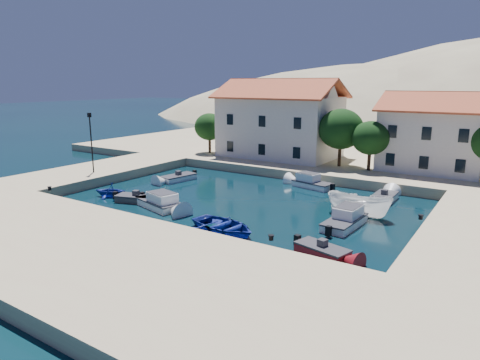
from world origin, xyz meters
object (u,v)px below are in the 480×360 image
at_px(rowboat_south, 223,231).
at_px(boat_east, 358,216).
at_px(lamppost, 91,137).
at_px(building_left, 280,117).
at_px(building_mid, 434,131).
at_px(cabin_cruiser_south, 158,202).
at_px(cabin_cruiser_east, 345,220).

bearing_deg(rowboat_south, boat_east, -28.83).
bearing_deg(lamppost, building_left, 60.10).
bearing_deg(rowboat_south, building_left, 29.02).
bearing_deg(boat_east, building_left, 47.83).
bearing_deg(building_mid, boat_east, -96.96).
relative_size(building_mid, rowboat_south, 2.01).
bearing_deg(rowboat_south, building_mid, -9.62).
height_order(cabin_cruiser_south, boat_east, cabin_cruiser_south).
bearing_deg(cabin_cruiser_east, building_mid, -2.79).
xyz_separation_m(rowboat_south, boat_east, (6.83, 8.71, 0.00)).
relative_size(building_mid, lamppost, 1.69).
relative_size(building_left, boat_east, 2.79).
xyz_separation_m(cabin_cruiser_south, cabin_cruiser_east, (14.79, 3.79, 0.00)).
distance_m(building_left, boat_east, 23.63).
height_order(lamppost, rowboat_south, lamppost).
bearing_deg(lamppost, cabin_cruiser_east, 0.88).
relative_size(lamppost, boat_east, 1.18).
bearing_deg(building_mid, building_left, -176.82).
distance_m(lamppost, cabin_cruiser_south, 13.68).
distance_m(cabin_cruiser_south, boat_east, 16.35).
relative_size(cabin_cruiser_east, boat_east, 0.89).
distance_m(building_left, lamppost, 23.10).
bearing_deg(lamppost, cabin_cruiser_south, -15.03).
bearing_deg(lamppost, building_mid, 35.45).
height_order(building_left, cabin_cruiser_south, building_left).
distance_m(lamppost, rowboat_south, 21.71).
bearing_deg(lamppost, boat_east, 7.34).
bearing_deg(building_mid, cabin_cruiser_east, -95.97).
xyz_separation_m(lamppost, rowboat_south, (20.54, -5.18, -4.75)).
distance_m(lamppost, boat_east, 28.00).
xyz_separation_m(building_left, cabin_cruiser_east, (15.85, -19.58, -5.46)).
distance_m(building_left, cabin_cruiser_east, 25.77).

